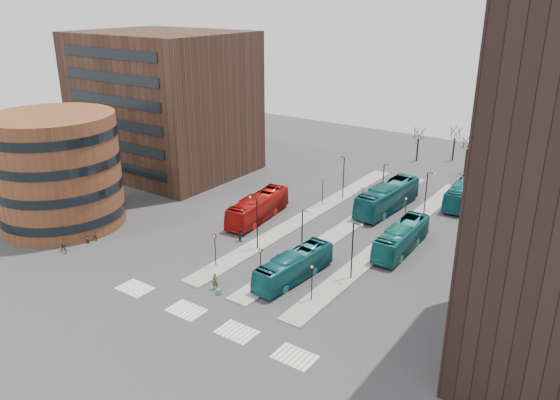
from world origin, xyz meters
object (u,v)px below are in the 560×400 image
Objects in this scene: teal_bus_d at (463,193)px; commuter_c at (278,261)px; commuter_b at (284,269)px; teal_bus_b at (387,197)px; bicycle_far at (93,236)px; traveller at (215,281)px; bicycle_mid at (86,239)px; bicycle_near at (63,247)px; suitcase at (218,292)px; commuter_a at (240,235)px; teal_bus_a at (294,266)px; teal_bus_c at (401,238)px; red_bus at (258,207)px.

teal_bus_d is 31.89m from commuter_c.
teal_bus_b is at bearing 7.08° from commuter_b.
bicycle_far is (-24.50, -28.81, -1.38)m from teal_bus_b.
bicycle_mid is at bearing 155.47° from traveller.
commuter_b is 25.53m from bicycle_near.
teal_bus_d is (11.58, 38.06, 1.33)m from suitcase.
commuter_a is at bearing -70.68° from commuter_c.
teal_bus_b reaches higher than teal_bus_a.
bicycle_far is (-31.08, -18.25, -1.10)m from teal_bus_c.
teal_bus_d is at bearing -34.32° from bicycle_far.
commuter_c is (-2.65, 1.04, -0.64)m from teal_bus_a.
red_bus is 18.27m from traveller.
teal_bus_d reaches higher than bicycle_near.
teal_bus_c is at bearing -38.85° from bicycle_near.
traveller is at bearing 21.35° from commuter_c.
commuter_a is 9.90m from commuter_b.
bicycle_far is (0.00, 0.97, -0.01)m from bicycle_mid.
bicycle_near is at bearing 65.93° from commuter_a.
commuter_a is at bearing -154.27° from teal_bus_c.
bicycle_mid is at bearing 58.98° from commuter_a.
commuter_c is (1.65, 7.76, 0.56)m from suitcase.
teal_bus_d is at bearing 85.15° from teal_bus_c.
teal_bus_d reaches higher than commuter_a.
teal_bus_b is at bearing 73.10° from suitcase.
suitcase is at bearing -120.26° from teal_bus_c.
teal_bus_b is (-0.36, 23.11, 0.37)m from teal_bus_a.
suitcase is 0.05× the size of teal_bus_d.
suitcase is 0.28× the size of bicycle_near.
teal_bus_a is 6.11× the size of traveller.
suitcase is 0.04× the size of teal_bus_b.
teal_bus_c is 0.97× the size of teal_bus_d.
commuter_c is (2.55, 7.19, -0.03)m from traveller.
red_bus is at bearing -47.65° from commuter_a.
suitcase is at bearing -94.51° from teal_bus_b.
teal_bus_c reaches higher than bicycle_far.
bicycle_near is at bearing 121.44° from commuter_b.
commuter_b is at bearing -49.44° from red_bus.
teal_bus_d reaches higher than bicycle_mid.
bicycle_mid is at bearing 15.57° from bicycle_near.
suitcase is 7.39m from commuter_b.
teal_bus_d is at bearing -99.95° from commuter_a.
traveller is (-0.89, 0.57, 0.59)m from suitcase.
bicycle_mid is (-12.29, -17.21, -1.18)m from red_bus.
red_bus is 7.56× the size of commuter_b.
teal_bus_b is at bearing 54.56° from traveller.
commuter_c is 0.97× the size of bicycle_far.
commuter_c is at bearing -178.79° from commuter_a.
teal_bus_b is at bearing -21.20° from bicycle_near.
teal_bus_a is 0.91× the size of teal_bus_d.
red_bus reaches higher than teal_bus_c.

